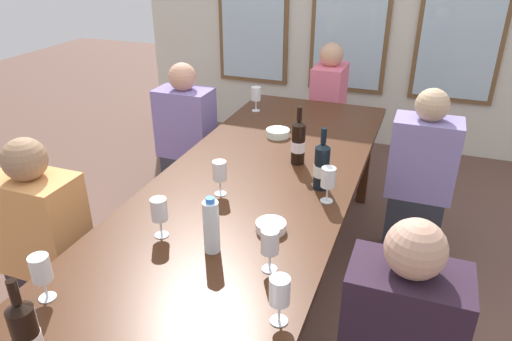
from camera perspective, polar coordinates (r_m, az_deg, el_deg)
The scene contains 19 objects.
ground_plane at distance 2.84m, azimuth -0.14°, elevation -14.59°, with size 12.00×12.00×0.00m, color brown.
dining_table at distance 2.45m, azimuth -0.16°, elevation -2.52°, with size 0.99×2.79×0.74m.
wine_bottle_0 at distance 1.54m, azimuth -25.85°, elevation -17.40°, with size 0.08×0.08×0.31m.
wine_bottle_1 at distance 2.33m, azimuth 7.89°, elevation 0.56°, with size 0.08×0.08×0.32m.
wine_bottle_2 at distance 2.58m, azimuth 5.10°, elevation 3.42°, with size 0.08×0.08×0.32m.
tasting_bowl_0 at distance 2.97m, azimuth 2.64°, elevation 4.54°, with size 0.15×0.15×0.05m, color white.
tasting_bowl_1 at distance 2.02m, azimuth 1.81°, elevation -6.73°, with size 0.13×0.13×0.04m, color white.
water_bottle at distance 1.86m, azimuth -5.39°, elevation -6.68°, with size 0.06×0.06×0.24m.
wine_glass_0 at distance 3.38m, azimuth -0.01°, elevation 9.12°, with size 0.07×0.07×0.17m.
wine_glass_1 at distance 1.75m, azimuth 1.68°, elevation -8.63°, with size 0.07×0.07×0.17m.
wine_glass_2 at distance 1.54m, azimuth 2.85°, elevation -14.47°, with size 0.07×0.07×0.17m.
wine_glass_3 at distance 1.98m, azimuth -11.54°, elevation -4.81°, with size 0.07×0.07×0.17m.
wine_glass_4 at distance 1.78m, azimuth -24.41°, elevation -10.88°, with size 0.07×0.07×0.17m.
wine_glass_5 at distance 2.25m, azimuth -4.39°, elevation -0.23°, with size 0.07×0.07×0.17m.
wine_glass_6 at distance 2.21m, azimuth 8.66°, elevation -1.02°, with size 0.07×0.07×0.17m.
seated_person_0 at distance 2.46m, azimuth -23.78°, elevation -9.16°, with size 0.38×0.24×1.11m.
seated_person_2 at distance 3.43m, azimuth -8.28°, elevation 3.15°, with size 0.38×0.24×1.11m.
seated_person_3 at distance 3.03m, azimuth 18.99°, elevation -1.37°, with size 0.38×0.24×1.11m.
seated_person_4 at distance 4.06m, azimuth 8.57°, elevation 6.82°, with size 0.24×0.38×1.11m.
Camera 1 is at (0.75, -2.01, 1.86)m, focal length 33.31 mm.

